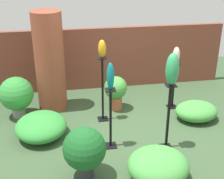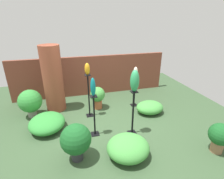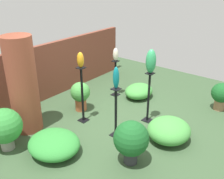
% 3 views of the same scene
% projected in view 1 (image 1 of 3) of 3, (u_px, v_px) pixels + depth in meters
% --- Properties ---
extents(ground_plane, '(8.00, 8.00, 0.00)m').
position_uv_depth(ground_plane, '(128.00, 137.00, 5.55)').
color(ground_plane, '#385133').
extents(brick_wall_back, '(5.60, 0.12, 1.45)m').
position_uv_depth(brick_wall_back, '(107.00, 58.00, 7.34)').
color(brick_wall_back, brown).
rests_on(brick_wall_back, ground).
extents(brick_pillar, '(0.59, 0.59, 2.02)m').
position_uv_depth(brick_pillar, '(50.00, 62.00, 6.22)').
color(brick_pillar, brown).
rests_on(brick_pillar, ground).
extents(pedestal_amber, '(0.20, 0.20, 1.28)m').
position_uv_depth(pedestal_amber, '(103.00, 92.00, 5.91)').
color(pedestal_amber, black).
rests_on(pedestal_amber, ground).
extents(pedestal_teal, '(0.20, 0.20, 1.06)m').
position_uv_depth(pedestal_teal, '(111.00, 121.00, 5.12)').
color(pedestal_teal, black).
rests_on(pedestal_teal, ground).
extents(pedestal_jade, '(0.20, 0.20, 1.15)m').
position_uv_depth(pedestal_jade, '(168.00, 120.00, 5.07)').
color(pedestal_jade, black).
rests_on(pedestal_jade, ground).
extents(pedestal_ivory, '(0.20, 0.20, 0.98)m').
position_uv_depth(pedestal_ivory, '(173.00, 88.00, 6.45)').
color(pedestal_ivory, black).
rests_on(pedestal_ivory, ground).
extents(art_vase_amber, '(0.14, 0.15, 0.33)m').
position_uv_depth(art_vase_amber, '(102.00, 49.00, 5.56)').
color(art_vase_amber, orange).
rests_on(art_vase_amber, pedestal_amber).
extents(art_vase_teal, '(0.12, 0.12, 0.44)m').
position_uv_depth(art_vase_teal, '(110.00, 76.00, 4.79)').
color(art_vase_teal, '#0F727A').
rests_on(art_vase_teal, pedestal_teal).
extents(art_vase_jade, '(0.21, 0.22, 0.51)m').
position_uv_depth(art_vase_jade, '(172.00, 69.00, 4.70)').
color(art_vase_jade, '#2D9356').
rests_on(art_vase_jade, pedestal_jade).
extents(art_vase_ivory, '(0.14, 0.14, 0.34)m').
position_uv_depth(art_vase_ivory, '(176.00, 55.00, 6.16)').
color(art_vase_ivory, beige).
rests_on(art_vase_ivory, pedestal_ivory).
extents(potted_plant_near_pillar, '(0.62, 0.62, 0.81)m').
position_uv_depth(potted_plant_near_pillar, '(84.00, 150.00, 4.39)').
color(potted_plant_near_pillar, '#2D2D33').
rests_on(potted_plant_near_pillar, ground).
extents(potted_plant_front_left, '(0.66, 0.66, 0.83)m').
position_uv_depth(potted_plant_front_left, '(16.00, 94.00, 6.07)').
color(potted_plant_front_left, gray).
rests_on(potted_plant_front_left, ground).
extents(potted_plant_back_center, '(0.47, 0.47, 0.72)m').
position_uv_depth(potted_plant_back_center, '(116.00, 90.00, 6.39)').
color(potted_plant_back_center, '#B25B38').
rests_on(potted_plant_back_center, ground).
extents(foliage_bed_east, '(0.90, 0.85, 0.45)m').
position_uv_depth(foliage_bed_east, '(158.00, 166.00, 4.48)').
color(foliage_bed_east, '#479942').
rests_on(foliage_bed_east, ground).
extents(foliage_bed_west, '(0.83, 0.69, 0.36)m').
position_uv_depth(foliage_bed_west, '(196.00, 111.00, 6.09)').
color(foliage_bed_west, '#479942').
rests_on(foliage_bed_west, ground).
extents(foliage_bed_center, '(0.91, 1.01, 0.38)m').
position_uv_depth(foliage_bed_center, '(41.00, 126.00, 5.54)').
color(foliage_bed_center, '#338C38').
rests_on(foliage_bed_center, ground).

